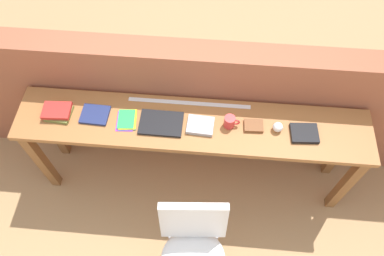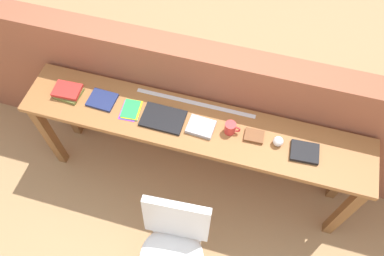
{
  "view_description": "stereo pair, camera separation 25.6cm",
  "coord_description": "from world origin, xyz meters",
  "views": [
    {
      "loc": [
        0.11,
        -1.08,
        3.08
      ],
      "look_at": [
        0.0,
        0.25,
        0.9
      ],
      "focal_mm": 35.0,
      "sensor_mm": 36.0,
      "label": 1
    },
    {
      "loc": [
        0.36,
        -1.04,
        3.08
      ],
      "look_at": [
        0.0,
        0.25,
        0.9
      ],
      "focal_mm": 35.0,
      "sensor_mm": 36.0,
      "label": 2
    }
  ],
  "objects": [
    {
      "name": "ground_plane",
      "position": [
        0.0,
        0.0,
        0.0
      ],
      "size": [
        40.0,
        40.0,
        0.0
      ],
      "primitive_type": "plane",
      "color": "tan"
    },
    {
      "name": "brick_wall_back",
      "position": [
        0.0,
        0.64,
        0.63
      ],
      "size": [
        6.0,
        0.2,
        1.25
      ],
      "primitive_type": "cube",
      "color": "#935138",
      "rests_on": "ground"
    },
    {
      "name": "sideboard",
      "position": [
        0.0,
        0.3,
        0.74
      ],
      "size": [
        2.5,
        0.44,
        0.88
      ],
      "color": "#996033",
      "rests_on": "ground"
    },
    {
      "name": "chair_white_moulded",
      "position": [
        0.07,
        -0.45,
        0.53
      ],
      "size": [
        0.47,
        0.48,
        0.89
      ],
      "color": "white",
      "rests_on": "ground"
    },
    {
      "name": "book_stack_leftmost",
      "position": [
        -0.95,
        0.3,
        0.91
      ],
      "size": [
        0.2,
        0.16,
        0.05
      ],
      "color": "olive",
      "rests_on": "sideboard"
    },
    {
      "name": "magazine_cycling",
      "position": [
        -0.69,
        0.31,
        0.89
      ],
      "size": [
        0.2,
        0.17,
        0.02
      ],
      "primitive_type": "cube",
      "rotation": [
        0.0,
        0.0,
        -0.04
      ],
      "color": "navy",
      "rests_on": "sideboard"
    },
    {
      "name": "pamphlet_pile_colourful",
      "position": [
        -0.46,
        0.29,
        0.89
      ],
      "size": [
        0.15,
        0.19,
        0.01
      ],
      "color": "purple",
      "rests_on": "sideboard"
    },
    {
      "name": "book_open_centre",
      "position": [
        -0.22,
        0.28,
        0.89
      ],
      "size": [
        0.3,
        0.21,
        0.02
      ],
      "primitive_type": "cube",
      "rotation": [
        0.0,
        0.0,
        -0.01
      ],
      "color": "black",
      "rests_on": "sideboard"
    },
    {
      "name": "book_grey_hardcover",
      "position": [
        0.06,
        0.28,
        0.89
      ],
      "size": [
        0.19,
        0.16,
        0.03
      ],
      "primitive_type": "cube",
      "rotation": [
        0.0,
        0.0,
        -0.06
      ],
      "color": "#9E9EA3",
      "rests_on": "sideboard"
    },
    {
      "name": "mug",
      "position": [
        0.26,
        0.31,
        0.92
      ],
      "size": [
        0.11,
        0.08,
        0.09
      ],
      "color": "red",
      "rests_on": "sideboard"
    },
    {
      "name": "leather_journal_brown",
      "position": [
        0.42,
        0.31,
        0.89
      ],
      "size": [
        0.13,
        0.11,
        0.02
      ],
      "primitive_type": "cube",
      "rotation": [
        0.0,
        0.0,
        0.04
      ],
      "color": "brown",
      "rests_on": "sideboard"
    },
    {
      "name": "sports_ball_small",
      "position": [
        0.58,
        0.3,
        0.91
      ],
      "size": [
        0.07,
        0.07,
        0.07
      ],
      "primitive_type": "sphere",
      "color": "silver",
      "rests_on": "sideboard"
    },
    {
      "name": "book_repair_rightmost",
      "position": [
        0.77,
        0.28,
        0.89
      ],
      "size": [
        0.19,
        0.16,
        0.03
      ],
      "primitive_type": "cube",
      "rotation": [
        0.0,
        0.0,
        0.06
      ],
      "color": "black",
      "rests_on": "sideboard"
    },
    {
      "name": "ruler_metal_back_edge",
      "position": [
        -0.04,
        0.47,
        0.88
      ],
      "size": [
        0.88,
        0.03,
        0.0
      ],
      "primitive_type": "cube",
      "color": "silver",
      "rests_on": "sideboard"
    }
  ]
}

